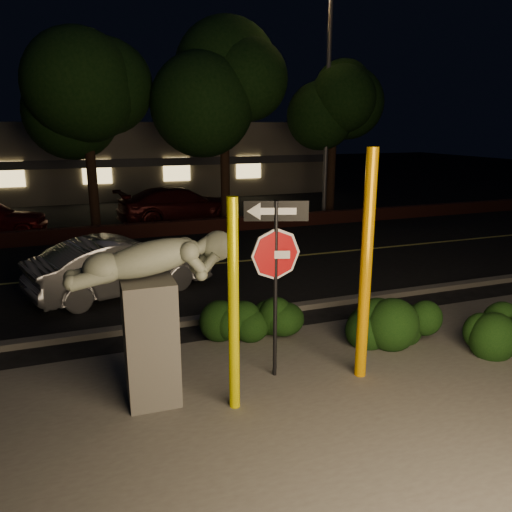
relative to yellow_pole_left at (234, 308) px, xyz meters
The scene contains 22 objects.
ground 10.49m from the yellow_pole_left, 82.60° to the left, with size 90.00×90.00×0.00m, color black.
patio 2.11m from the yellow_pole_left, 27.69° to the right, with size 14.00×6.00×0.02m, color #4C4944.
road 7.57m from the yellow_pole_left, 79.61° to the left, with size 80.00×8.00×0.01m, color black.
lane_marking 7.56m from the yellow_pole_left, 79.61° to the left, with size 80.00×0.12×0.01m, color #CFC652.
curb 3.75m from the yellow_pole_left, 67.30° to the left, with size 80.00×0.25×0.12m, color #4C4944.
brick_wall 11.74m from the yellow_pole_left, 83.42° to the left, with size 40.00×0.35×0.50m, color #451C16.
parking_lot 17.41m from the yellow_pole_left, 85.58° to the left, with size 40.00×12.00×0.01m, color black.
building 25.33m from the yellow_pole_left, 86.97° to the left, with size 22.00×10.20×4.00m.
tree_far_b 14.30m from the yellow_pole_left, 94.92° to the left, with size 5.20×5.20×8.41m.
tree_far_c 14.27m from the yellow_pole_left, 73.67° to the left, with size 4.80×4.80×7.84m.
tree_far_d 16.69m from the yellow_pole_left, 56.98° to the left, with size 4.40×4.40×7.42m.
yellow_pole_left is the anchor object (origin of this frame).
yellow_pole_right 2.17m from the yellow_pole_left, ahead, with size 0.18×0.18×3.55m, color #EE9C00.
signpost 1.19m from the yellow_pole_left, 36.53° to the left, with size 0.90×0.33×2.79m.
sculpture 1.15m from the yellow_pole_left, 150.06° to the left, with size 2.27×0.72×2.43m.
hedge_center 2.64m from the yellow_pole_left, 65.42° to the left, with size 1.80×0.84×0.94m, color black.
hedge_right 3.70m from the yellow_pole_left, 16.98° to the left, with size 1.83×0.98×1.20m, color black.
hedge_far_right 5.00m from the yellow_pole_left, ahead, with size 1.35×0.84×0.94m, color black.
streetlight 15.66m from the yellow_pole_left, 58.35° to the left, with size 1.34×0.41×8.94m.
silver_sedan 5.72m from the yellow_pole_left, 99.98° to the left, with size 1.44×4.13×1.36m, color #B9B9BF.
parked_car_darkred 14.06m from the yellow_pole_left, 81.24° to the left, with size 2.02×4.96×1.44m, color #390C0D.
parked_car_dark 14.77m from the yellow_pole_left, 81.83° to the left, with size 2.02×4.39×1.22m, color black.
Camera 1 is at (-3.21, -6.27, 3.85)m, focal length 35.00 mm.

